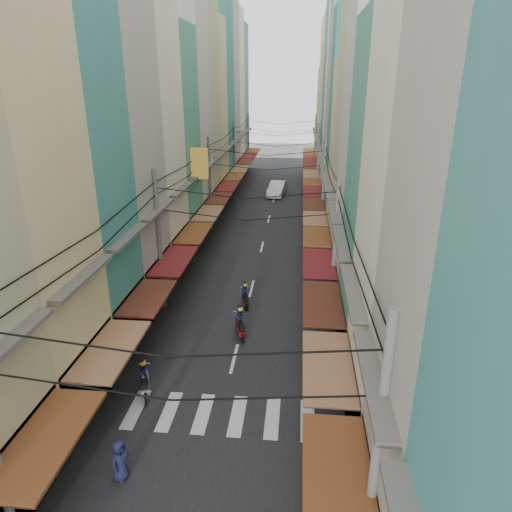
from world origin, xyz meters
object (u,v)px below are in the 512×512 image
Objects in this scene: bicycle at (366,341)px; traffic_sign at (341,362)px; white_car at (277,196)px; market_umbrella at (387,330)px.

traffic_sign reaches higher than bicycle.
traffic_sign is (-1.77, -4.93, 1.93)m from bicycle.
traffic_sign is (4.48, -36.45, 1.93)m from white_car.
bicycle is 0.60× the size of traffic_sign.
market_umbrella is at bearing -168.57° from bicycle.
market_umbrella reaches higher than white_car.
white_car is 2.28× the size of market_umbrella.
white_car is at bearing 97.01° from traffic_sign.
white_car is 34.94m from market_umbrella.
white_car is 32.14m from bicycle.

